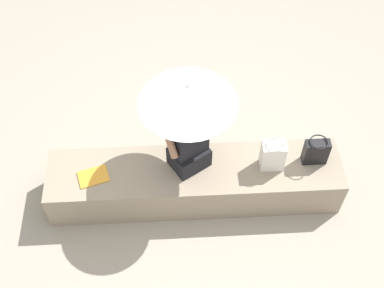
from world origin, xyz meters
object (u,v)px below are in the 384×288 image
at_px(tote_bag_canvas, 316,151).
at_px(handbag_black, 273,156).
at_px(parasol, 188,95).
at_px(person_seated, 189,139).
at_px(magazine, 93,177).

bearing_deg(tote_bag_canvas, handbag_black, 5.62).
distance_m(parasol, handbag_black, 1.08).
distance_m(person_seated, tote_bag_canvas, 1.23).
relative_size(parasol, handbag_black, 2.96).
xyz_separation_m(tote_bag_canvas, magazine, (2.13, 0.08, -0.14)).
relative_size(person_seated, magazine, 3.21).
distance_m(handbag_black, magazine, 1.71).
bearing_deg(parasol, magazine, 11.28).
height_order(person_seated, tote_bag_canvas, person_seated).
bearing_deg(parasol, person_seated, 91.87).
height_order(parasol, tote_bag_canvas, parasol).
bearing_deg(person_seated, parasol, -88.13).
relative_size(handbag_black, magazine, 1.23).
height_order(person_seated, handbag_black, person_seated).
height_order(handbag_black, magazine, handbag_black).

